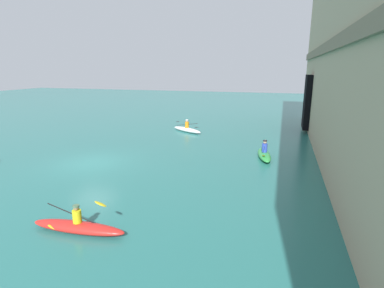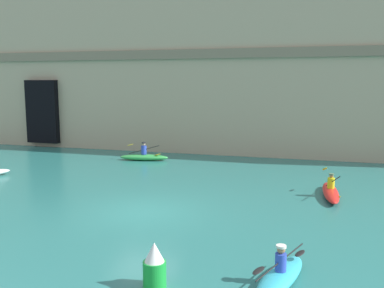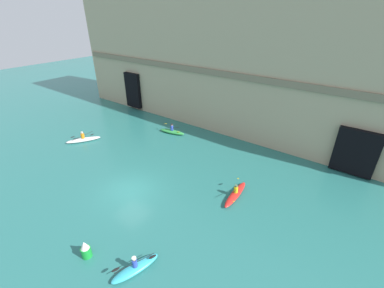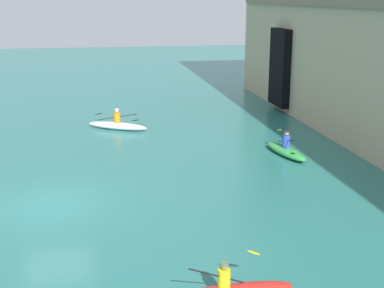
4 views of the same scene
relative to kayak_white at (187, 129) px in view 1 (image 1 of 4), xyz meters
name	(u,v)px [view 1 (image 1 of 4)]	position (x,y,z in m)	size (l,w,h in m)	color
ground_plane	(92,163)	(10.64, -2.75, -0.24)	(120.00, 120.00, 0.00)	#28706B
kayak_white	(187,129)	(0.00, 0.00, 0.00)	(2.40, 3.39, 1.15)	white
kayak_red	(78,226)	(17.72, 1.64, -0.02)	(0.89, 3.60, 1.20)	red
kayak_green	(264,154)	(6.40, 7.36, 0.00)	(3.22, 1.32, 1.18)	green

